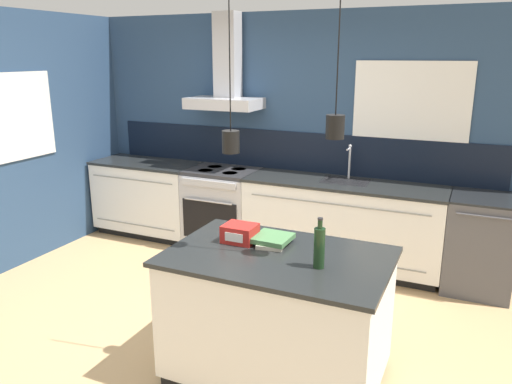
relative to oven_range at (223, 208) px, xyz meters
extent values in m
plane|color=tan|center=(0.70, -1.69, -0.46)|extent=(16.00, 16.00, 0.00)
cube|color=navy|center=(0.70, 0.34, 0.84)|extent=(5.60, 0.06, 2.60)
cube|color=black|center=(0.70, 0.30, 0.67)|extent=(4.42, 0.02, 0.43)
cube|color=white|center=(1.95, 0.30, 1.16)|extent=(1.12, 0.01, 0.96)
cube|color=black|center=(1.95, 0.31, 1.16)|extent=(1.04, 0.01, 0.88)
cube|color=#B5B5BA|center=(0.00, 0.08, 1.18)|extent=(0.80, 0.46, 0.12)
cube|color=#B5B5BA|center=(0.00, 0.17, 1.69)|extent=(0.26, 0.20, 0.90)
cylinder|color=black|center=(1.19, -2.08, 1.70)|extent=(0.01, 0.01, 0.90)
cylinder|color=black|center=(1.19, -2.08, 1.18)|extent=(0.11, 0.11, 0.14)
sphere|color=#F9D18C|center=(1.19, -2.08, 1.18)|extent=(0.06, 0.06, 0.06)
cylinder|color=black|center=(1.82, -1.99, 1.75)|extent=(0.01, 0.01, 0.78)
cylinder|color=black|center=(1.82, -1.99, 1.29)|extent=(0.11, 0.11, 0.14)
sphere|color=#F9D18C|center=(1.82, -1.99, 1.29)|extent=(0.06, 0.06, 0.06)
cube|color=navy|center=(-1.73, -0.99, 0.84)|extent=(0.06, 3.80, 2.60)
cube|color=white|center=(-1.69, -1.14, 1.09)|extent=(0.01, 0.76, 0.88)
cube|color=black|center=(-1.69, -1.14, 1.09)|extent=(0.01, 0.68, 0.80)
cube|color=black|center=(-1.02, 0.03, -0.41)|extent=(1.23, 0.56, 0.09)
cube|color=white|center=(-1.02, 0.00, 0.03)|extent=(1.27, 0.62, 0.79)
cube|color=gray|center=(-1.02, -0.31, 0.30)|extent=(1.12, 0.01, 0.01)
cube|color=gray|center=(-1.02, -0.31, -0.25)|extent=(1.12, 0.01, 0.01)
cube|color=#232626|center=(-1.02, 0.00, 0.44)|extent=(1.30, 0.64, 0.03)
cube|color=black|center=(1.40, 0.03, -0.41)|extent=(1.96, 0.56, 0.09)
cube|color=white|center=(1.40, 0.00, 0.03)|extent=(2.02, 0.62, 0.79)
cube|color=gray|center=(1.40, -0.31, 0.30)|extent=(1.78, 0.01, 0.01)
cube|color=gray|center=(1.40, -0.31, -0.25)|extent=(1.78, 0.01, 0.01)
cube|color=#232626|center=(1.40, 0.00, 0.44)|extent=(2.04, 0.64, 0.03)
cube|color=#262628|center=(1.40, 0.05, 0.45)|extent=(0.48, 0.34, 0.01)
cylinder|color=#B5B5BA|center=(1.40, 0.18, 0.63)|extent=(0.02, 0.02, 0.34)
sphere|color=#B5B5BA|center=(1.40, 0.18, 0.80)|extent=(0.03, 0.03, 0.03)
cylinder|color=#B5B5BA|center=(1.40, 0.12, 0.78)|extent=(0.02, 0.12, 0.02)
cube|color=#B5B5BA|center=(0.00, 0.00, -0.02)|extent=(0.77, 0.62, 0.87)
cube|color=black|center=(0.00, -0.31, -0.06)|extent=(0.66, 0.02, 0.44)
cylinder|color=#B5B5BA|center=(0.00, -0.34, 0.17)|extent=(0.58, 0.02, 0.02)
cube|color=#B5B5BA|center=(0.00, -0.32, 0.36)|extent=(0.66, 0.02, 0.07)
cube|color=#2D2D30|center=(0.00, 0.00, 0.43)|extent=(0.77, 0.60, 0.04)
cylinder|color=black|center=(-0.15, 0.11, 0.45)|extent=(0.17, 0.17, 0.00)
cylinder|color=black|center=(0.15, 0.11, 0.45)|extent=(0.17, 0.17, 0.00)
cylinder|color=black|center=(-0.15, -0.10, 0.45)|extent=(0.17, 0.17, 0.00)
cylinder|color=black|center=(0.15, -0.10, 0.45)|extent=(0.17, 0.17, 0.00)
cube|color=#4C4C51|center=(2.71, 0.00, -0.01)|extent=(0.59, 0.62, 0.89)
cube|color=black|center=(2.71, 0.00, 0.44)|extent=(0.59, 0.62, 0.02)
cylinder|color=#4C4C51|center=(2.71, -0.33, 0.36)|extent=(0.44, 0.02, 0.02)
cube|color=black|center=(1.49, -2.03, -0.41)|extent=(1.33, 0.85, 0.09)
cube|color=white|center=(1.49, -2.03, 0.03)|extent=(1.38, 0.89, 0.79)
cube|color=#232626|center=(1.49, -2.03, 0.44)|extent=(1.43, 0.94, 0.03)
cylinder|color=#193319|center=(1.79, -2.12, 0.58)|extent=(0.07, 0.07, 0.25)
cylinder|color=#193319|center=(1.79, -2.12, 0.73)|extent=(0.03, 0.03, 0.06)
cylinder|color=#262628|center=(1.79, -2.12, 0.77)|extent=(0.03, 0.03, 0.01)
cube|color=beige|center=(1.39, -1.85, 0.47)|extent=(0.22, 0.33, 0.03)
cube|color=#4C7F4C|center=(1.39, -1.87, 0.50)|extent=(0.25, 0.25, 0.03)
cube|color=red|center=(1.16, -1.92, 0.52)|extent=(0.22, 0.18, 0.12)
cube|color=white|center=(1.16, -2.01, 0.52)|extent=(0.13, 0.01, 0.06)
camera|label=1|loc=(2.59, -4.82, 1.70)|focal=35.00mm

